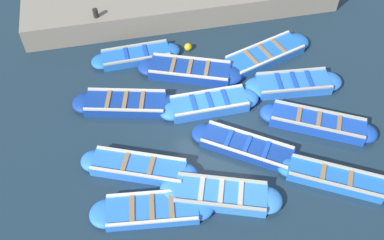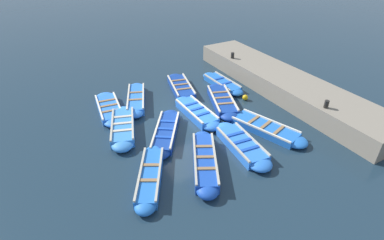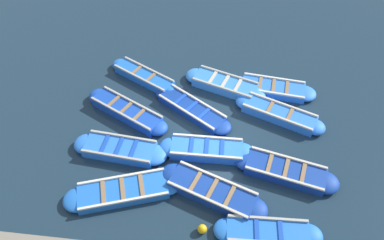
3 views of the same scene
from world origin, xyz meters
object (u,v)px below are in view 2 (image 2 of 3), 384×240
object	(u,v)px
boat_bow_out	(166,132)
bollard_north	(326,104)
boat_outer_right	(222,83)
boat_centre	(150,176)
bollard_mid_north	(233,55)
buoy_orange_near	(245,98)
boat_end_of_row	(242,145)
boat_broadside	(222,101)
boat_mid_row	(196,112)
boat_outer_left	(109,108)
boat_drifting	(205,161)
boat_far_corner	(181,87)
boat_tucked	(265,128)
boat_inner_gap	(136,99)
boat_stern_in	(123,127)

from	to	relation	value
boat_bow_out	bollard_north	distance (m)	7.20
boat_outer_right	boat_centre	distance (m)	8.46
boat_centre	bollard_mid_north	world-z (taller)	bollard_mid_north
bollard_mid_north	buoy_orange_near	size ratio (longest dim) A/B	1.17
boat_end_of_row	boat_outer_right	size ratio (longest dim) A/B	1.06
boat_broadside	boat_centre	size ratio (longest dim) A/B	1.15
boat_mid_row	bollard_mid_north	bearing A→B (deg)	36.98
boat_outer_left	boat_centre	xyz separation A→B (m)	(-0.11, -5.58, 0.02)
buoy_orange_near	bollard_north	bearing A→B (deg)	-68.75
boat_drifting	boat_bow_out	world-z (taller)	boat_drifting
boat_far_corner	buoy_orange_near	bearing A→B (deg)	-47.71
boat_far_corner	boat_drifting	xyz separation A→B (m)	(-2.18, -6.15, 0.02)
boat_outer_left	bollard_north	xyz separation A→B (m)	(8.11, -6.16, 1.02)
boat_tucked	boat_drifting	size ratio (longest dim) A/B	1.08
boat_outer_left	bollard_north	bearing A→B (deg)	-37.21
boat_inner_gap	boat_drifting	bearing A→B (deg)	-85.02
boat_broadside	boat_inner_gap	world-z (taller)	boat_broadside
boat_outer_right	boat_stern_in	world-z (taller)	boat_stern_in
boat_mid_row	bollard_north	distance (m)	5.89
boat_outer_right	boat_broadside	bearing A→B (deg)	-124.25
bollard_mid_north	boat_mid_row	bearing A→B (deg)	-143.02
boat_bow_out	boat_mid_row	bearing A→B (deg)	20.86
boat_bow_out	boat_far_corner	bearing A→B (deg)	53.83
boat_end_of_row	bollard_mid_north	bearing A→B (deg)	57.42
boat_inner_gap	boat_centre	xyz separation A→B (m)	(-1.60, -5.78, -0.01)
boat_centre	boat_inner_gap	bearing A→B (deg)	74.48
boat_stern_in	boat_tucked	bearing A→B (deg)	-29.44
bollard_north	boat_drifting	bearing A→B (deg)	177.22
boat_outer_left	boat_drifting	bearing A→B (deg)	-70.97
boat_broadside	boat_mid_row	size ratio (longest dim) A/B	1.13
boat_centre	boat_far_corner	bearing A→B (deg)	53.75
boat_stern_in	bollard_mid_north	distance (m)	8.64
boat_centre	boat_broadside	bearing A→B (deg)	32.01
boat_mid_row	bollard_north	xyz separation A→B (m)	(4.53, -3.63, 0.98)
boat_mid_row	boat_broadside	bearing A→B (deg)	10.85
boat_stern_in	boat_inner_gap	bearing A→B (deg)	57.02
boat_end_of_row	boat_inner_gap	distance (m)	6.36
boat_bow_out	bollard_north	size ratio (longest dim) A/B	10.18
boat_mid_row	boat_tucked	bearing A→B (deg)	-52.66
boat_end_of_row	boat_mid_row	world-z (taller)	boat_mid_row
boat_outer_left	boat_centre	distance (m)	5.59
boat_centre	boat_end_of_row	bearing A→B (deg)	-1.62
boat_far_corner	boat_stern_in	distance (m)	4.77
boat_broadside	boat_far_corner	distance (m)	2.73
boat_far_corner	boat_bow_out	distance (m)	4.44
boat_drifting	bollard_north	size ratio (longest dim) A/B	10.85
bollard_north	boat_inner_gap	bearing A→B (deg)	136.17
boat_inner_gap	buoy_orange_near	world-z (taller)	boat_inner_gap
boat_drifting	boat_centre	size ratio (longest dim) A/B	1.10
boat_end_of_row	boat_drifting	world-z (taller)	boat_drifting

